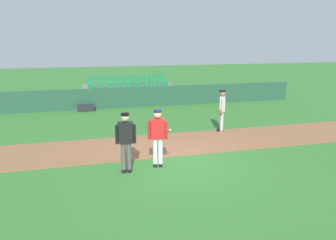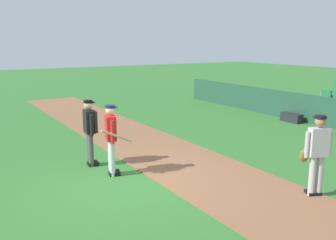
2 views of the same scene
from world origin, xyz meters
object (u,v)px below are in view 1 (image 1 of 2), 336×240
(runner_grey_jersey, at_px, (222,109))
(batter_red_jersey, at_px, (158,136))
(equipment_bag, at_px, (86,108))
(umpire_home_plate, at_px, (126,139))

(runner_grey_jersey, bearing_deg, batter_red_jersey, -137.86)
(batter_red_jersey, distance_m, equipment_bag, 9.06)
(runner_grey_jersey, xyz_separation_m, equipment_bag, (-5.41, 5.68, -0.78))
(umpire_home_plate, relative_size, runner_grey_jersey, 1.00)
(runner_grey_jersey, distance_m, equipment_bag, 7.88)
(umpire_home_plate, bearing_deg, batter_red_jersey, 9.97)
(batter_red_jersey, bearing_deg, equipment_bag, 102.46)
(batter_red_jersey, relative_size, runner_grey_jersey, 1.00)
(equipment_bag, bearing_deg, batter_red_jersey, -77.54)
(umpire_home_plate, xyz_separation_m, equipment_bag, (-0.96, 8.98, -0.82))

